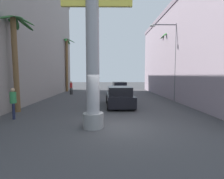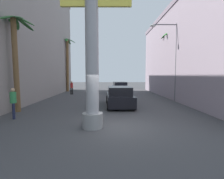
% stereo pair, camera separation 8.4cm
% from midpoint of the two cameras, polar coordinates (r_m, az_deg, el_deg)
% --- Properties ---
extents(ground_plane, '(89.32, 89.32, 0.00)m').
position_cam_midpoint_polar(ground_plane, '(18.39, -0.11, -3.06)').
color(ground_plane, '#424244').
extents(building_right, '(8.72, 24.37, 9.79)m').
position_cam_midpoint_polar(building_right, '(21.23, 29.57, 10.65)').
color(building_right, '#9E8C99').
rests_on(building_right, ground).
extents(street_lamp, '(2.62, 0.28, 7.29)m').
position_cam_midpoint_polar(street_lamp, '(17.61, 19.19, 10.76)').
color(street_lamp, '#59595E').
rests_on(street_lamp, ground).
extents(car_lead, '(2.21, 4.79, 1.56)m').
position_cam_midpoint_polar(car_lead, '(14.09, 2.60, -2.41)').
color(car_lead, black).
rests_on(car_lead, ground).
extents(car_far, '(2.22, 4.54, 1.56)m').
position_cam_midpoint_polar(car_far, '(24.11, 2.70, 0.53)').
color(car_far, black).
rests_on(car_far, ground).
extents(palm_tree_far_left, '(2.56, 2.60, 8.04)m').
position_cam_midpoint_polar(palm_tree_far_left, '(27.76, -14.30, 9.04)').
color(palm_tree_far_left, brown).
rests_on(palm_tree_far_left, ground).
extents(palm_tree_near_left, '(2.75, 2.88, 6.36)m').
position_cam_midpoint_polar(palm_tree_near_left, '(13.39, -28.86, 11.43)').
color(palm_tree_near_left, brown).
rests_on(palm_tree_near_left, ground).
extents(palm_tree_mid_right, '(2.40, 2.48, 7.38)m').
position_cam_midpoint_polar(palm_tree_mid_right, '(20.94, 18.05, 9.50)').
color(palm_tree_mid_right, brown).
rests_on(palm_tree_mid_right, ground).
extents(pedestrian_curb_left, '(0.46, 0.46, 1.76)m').
position_cam_midpoint_polar(pedestrian_curb_left, '(11.33, -29.37, -3.25)').
color(pedestrian_curb_left, '#1E233F').
rests_on(pedestrian_curb_left, ground).
extents(pedestrian_far_left, '(0.36, 0.36, 1.70)m').
position_cam_midpoint_polar(pedestrian_far_left, '(23.08, -12.93, 0.88)').
color(pedestrian_far_left, black).
rests_on(pedestrian_far_left, ground).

